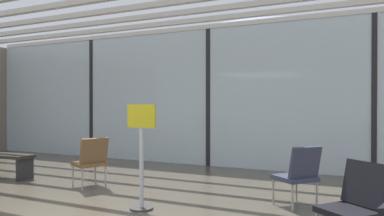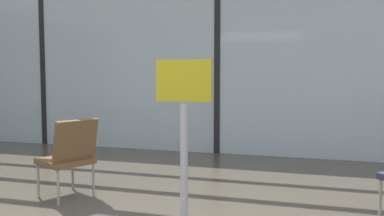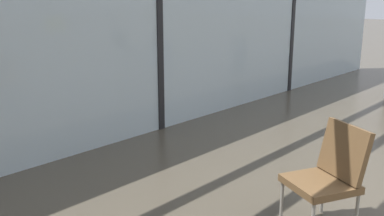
{
  "view_description": "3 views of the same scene",
  "coord_description": "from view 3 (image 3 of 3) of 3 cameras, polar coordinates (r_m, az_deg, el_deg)",
  "views": [
    {
      "loc": [
        3.41,
        -2.83,
        1.43
      ],
      "look_at": [
        -1.07,
        6.51,
        1.34
      ],
      "focal_mm": 34.62,
      "sensor_mm": 36.0,
      "label": 1
    },
    {
      "loc": [
        1.52,
        -1.45,
        1.3
      ],
      "look_at": [
        -0.66,
        5.88,
        0.72
      ],
      "focal_mm": 36.94,
      "sensor_mm": 36.0,
      "label": 2
    },
    {
      "loc": [
        -4.07,
        0.77,
        1.88
      ],
      "look_at": [
        -0.35,
        4.24,
        0.54
      ],
      "focal_mm": 40.71,
      "sensor_mm": 36.0,
      "label": 3
    }
  ],
  "objects": [
    {
      "name": "lounge_chair_5",
      "position": [
        3.71,
        17.6,
        -7.92
      ],
      "size": [
        0.68,
        0.66,
        0.87
      ],
      "rotation": [
        0.0,
        0.0,
        4.27
      ],
      "color": "brown",
      "rests_on": "ground"
    },
    {
      "name": "window_mullion_1",
      "position": [
        6.02,
        -4.58,
        12.13
      ],
      "size": [
        0.1,
        0.12,
        3.22
      ],
      "primitive_type": "cube",
      "color": "black",
      "rests_on": "ground"
    },
    {
      "name": "glass_curtain_wall",
      "position": [
        6.02,
        -4.58,
        12.13
      ],
      "size": [
        14.0,
        0.08,
        3.22
      ],
      "primitive_type": "cube",
      "color": "silver",
      "rests_on": "ground"
    },
    {
      "name": "window_mullion_2",
      "position": [
        8.78,
        12.91,
        12.63
      ],
      "size": [
        0.1,
        0.12,
        3.22
      ],
      "primitive_type": "cube",
      "color": "black",
      "rests_on": "ground"
    }
  ]
}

